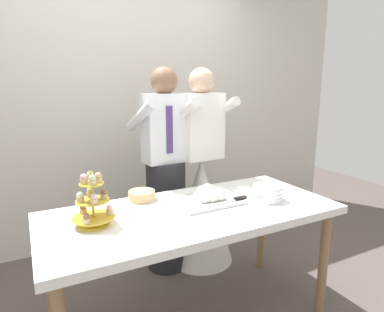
{
  "coord_description": "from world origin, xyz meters",
  "views": [
    {
      "loc": [
        -0.88,
        -1.68,
        1.52
      ],
      "look_at": [
        0.07,
        0.15,
        1.07
      ],
      "focal_mm": 30.7,
      "sensor_mm": 36.0,
      "label": 1
    }
  ],
  "objects_px": {
    "person_groom": "(166,182)",
    "round_cake": "(142,197)",
    "dessert_table": "(193,221)",
    "person_bride": "(201,197)",
    "plate_stack": "(267,193)",
    "main_cake_tray": "(209,196)",
    "cupcake_stand": "(93,203)"
  },
  "relations": [
    {
      "from": "person_bride",
      "to": "dessert_table",
      "type": "bearing_deg",
      "value": -122.67
    },
    {
      "from": "dessert_table",
      "to": "main_cake_tray",
      "type": "distance_m",
      "value": 0.2
    },
    {
      "from": "cupcake_stand",
      "to": "plate_stack",
      "type": "xyz_separation_m",
      "value": [
        1.1,
        -0.12,
        -0.08
      ]
    },
    {
      "from": "dessert_table",
      "to": "person_groom",
      "type": "distance_m",
      "value": 0.7
    },
    {
      "from": "dessert_table",
      "to": "person_groom",
      "type": "bearing_deg",
      "value": 80.78
    },
    {
      "from": "person_groom",
      "to": "cupcake_stand",
      "type": "bearing_deg",
      "value": -137.19
    },
    {
      "from": "person_bride",
      "to": "round_cake",
      "type": "bearing_deg",
      "value": -149.69
    },
    {
      "from": "round_cake",
      "to": "person_groom",
      "type": "distance_m",
      "value": 0.54
    },
    {
      "from": "round_cake",
      "to": "person_groom",
      "type": "bearing_deg",
      "value": 50.08
    },
    {
      "from": "dessert_table",
      "to": "round_cake",
      "type": "xyz_separation_m",
      "value": [
        -0.23,
        0.28,
        0.11
      ]
    },
    {
      "from": "round_cake",
      "to": "main_cake_tray",
      "type": "bearing_deg",
      "value": -29.78
    },
    {
      "from": "cupcake_stand",
      "to": "main_cake_tray",
      "type": "distance_m",
      "value": 0.74
    },
    {
      "from": "person_groom",
      "to": "main_cake_tray",
      "type": "bearing_deg",
      "value": -86.74
    },
    {
      "from": "dessert_table",
      "to": "person_bride",
      "type": "xyz_separation_m",
      "value": [
        0.43,
        0.66,
        -0.12
      ]
    },
    {
      "from": "dessert_table",
      "to": "plate_stack",
      "type": "distance_m",
      "value": 0.54
    },
    {
      "from": "cupcake_stand",
      "to": "round_cake",
      "type": "distance_m",
      "value": 0.43
    },
    {
      "from": "cupcake_stand",
      "to": "main_cake_tray",
      "type": "bearing_deg",
      "value": 1.35
    },
    {
      "from": "plate_stack",
      "to": "person_bride",
      "type": "distance_m",
      "value": 0.79
    },
    {
      "from": "person_groom",
      "to": "person_bride",
      "type": "bearing_deg",
      "value": -4.88
    },
    {
      "from": "round_cake",
      "to": "cupcake_stand",
      "type": "bearing_deg",
      "value": -146.41
    },
    {
      "from": "main_cake_tray",
      "to": "plate_stack",
      "type": "relative_size",
      "value": 2.16
    },
    {
      "from": "plate_stack",
      "to": "dessert_table",
      "type": "bearing_deg",
      "value": 171.24
    },
    {
      "from": "plate_stack",
      "to": "person_groom",
      "type": "distance_m",
      "value": 0.87
    },
    {
      "from": "person_groom",
      "to": "round_cake",
      "type": "bearing_deg",
      "value": -129.92
    },
    {
      "from": "plate_stack",
      "to": "person_bride",
      "type": "xyz_separation_m",
      "value": [
        -0.09,
        0.74,
        -0.24
      ]
    },
    {
      "from": "main_cake_tray",
      "to": "person_groom",
      "type": "relative_size",
      "value": 0.26
    },
    {
      "from": "main_cake_tray",
      "to": "person_bride",
      "type": "relative_size",
      "value": 0.26
    },
    {
      "from": "dessert_table",
      "to": "plate_stack",
      "type": "xyz_separation_m",
      "value": [
        0.52,
        -0.08,
        0.12
      ]
    },
    {
      "from": "main_cake_tray",
      "to": "person_groom",
      "type": "bearing_deg",
      "value": 93.26
    },
    {
      "from": "person_groom",
      "to": "person_bride",
      "type": "relative_size",
      "value": 1.0
    },
    {
      "from": "plate_stack",
      "to": "person_groom",
      "type": "relative_size",
      "value": 0.12
    },
    {
      "from": "cupcake_stand",
      "to": "person_groom",
      "type": "xyz_separation_m",
      "value": [
        0.7,
        0.65,
        -0.15
      ]
    }
  ]
}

